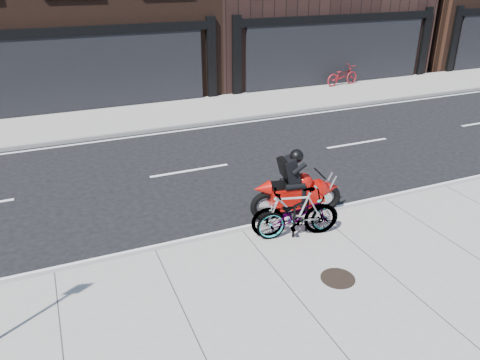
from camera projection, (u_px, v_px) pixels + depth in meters
name	position (u px, v px, depth m)	size (l,w,h in m)	color
ground	(213.00, 199.00, 12.25)	(120.00, 120.00, 0.00)	black
sidewalk_near	(312.00, 317.00, 8.04)	(60.00, 6.00, 0.13)	gray
sidewalk_far	(147.00, 116.00, 18.70)	(60.00, 3.50, 0.13)	gray
bike_rack	(301.00, 215.00, 10.22)	(0.46, 0.18, 0.80)	black
bicycle_front	(298.00, 215.00, 10.19)	(0.66, 1.90, 1.00)	gray
bicycle_rear	(295.00, 212.00, 10.12)	(0.54, 1.91, 1.15)	gray
motorcycle	(301.00, 189.00, 11.20)	(2.31, 0.78, 1.73)	black
bicycle_far	(342.00, 75.00, 23.05)	(0.64, 1.85, 0.97)	maroon
manhole_cover	(338.00, 278.00, 8.93)	(0.66, 0.66, 0.01)	black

